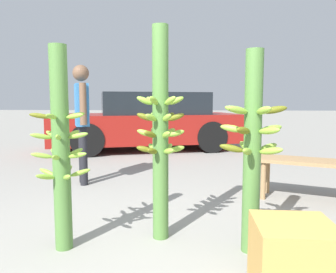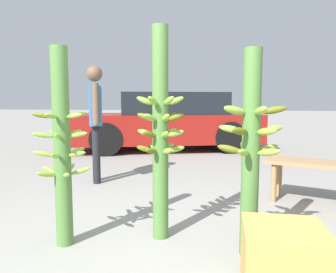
{
  "view_description": "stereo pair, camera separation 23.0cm",
  "coord_description": "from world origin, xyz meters",
  "px_view_note": "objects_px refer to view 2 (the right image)",
  "views": [
    {
      "loc": [
        0.33,
        -2.09,
        1.12
      ],
      "look_at": [
        0.12,
        0.53,
        0.84
      ],
      "focal_mm": 35.0,
      "sensor_mm": 36.0,
      "label": 1
    },
    {
      "loc": [
        0.56,
        -2.06,
        1.12
      ],
      "look_at": [
        0.12,
        0.53,
        0.84
      ],
      "focal_mm": 35.0,
      "sensor_mm": 36.0,
      "label": 2
    }
  ],
  "objects_px": {
    "vendor_person": "(95,112)",
    "produce_crate": "(284,266)",
    "banana_stalk_center": "(160,133)",
    "banana_stalk_right": "(251,149)",
    "market_bench": "(328,169)",
    "parked_car": "(167,122)",
    "banana_stalk_left": "(62,147)"
  },
  "relations": [
    {
      "from": "vendor_person",
      "to": "produce_crate",
      "type": "relative_size",
      "value": 3.64
    },
    {
      "from": "parked_car",
      "to": "banana_stalk_center",
      "type": "bearing_deg",
      "value": 172.3
    },
    {
      "from": "banana_stalk_center",
      "to": "market_bench",
      "type": "distance_m",
      "value": 2.02
    },
    {
      "from": "banana_stalk_center",
      "to": "vendor_person",
      "type": "bearing_deg",
      "value": 126.18
    },
    {
      "from": "produce_crate",
      "to": "banana_stalk_center",
      "type": "bearing_deg",
      "value": 137.43
    },
    {
      "from": "banana_stalk_right",
      "to": "produce_crate",
      "type": "distance_m",
      "value": 0.83
    },
    {
      "from": "vendor_person",
      "to": "parked_car",
      "type": "relative_size",
      "value": 0.35
    },
    {
      "from": "banana_stalk_center",
      "to": "parked_car",
      "type": "relative_size",
      "value": 0.37
    },
    {
      "from": "banana_stalk_right",
      "to": "market_bench",
      "type": "bearing_deg",
      "value": 54.98
    },
    {
      "from": "banana_stalk_center",
      "to": "parked_car",
      "type": "distance_m",
      "value": 5.11
    },
    {
      "from": "vendor_person",
      "to": "banana_stalk_left",
      "type": "bearing_deg",
      "value": 171.07
    },
    {
      "from": "market_bench",
      "to": "banana_stalk_left",
      "type": "bearing_deg",
      "value": -128.79
    },
    {
      "from": "banana_stalk_center",
      "to": "parked_car",
      "type": "bearing_deg",
      "value": 99.3
    },
    {
      "from": "banana_stalk_center",
      "to": "market_bench",
      "type": "relative_size",
      "value": 1.28
    },
    {
      "from": "banana_stalk_center",
      "to": "produce_crate",
      "type": "bearing_deg",
      "value": -42.57
    },
    {
      "from": "banana_stalk_right",
      "to": "market_bench",
      "type": "distance_m",
      "value": 1.65
    },
    {
      "from": "banana_stalk_center",
      "to": "banana_stalk_left",
      "type": "bearing_deg",
      "value": -160.28
    },
    {
      "from": "banana_stalk_left",
      "to": "produce_crate",
      "type": "bearing_deg",
      "value": -18.24
    },
    {
      "from": "market_bench",
      "to": "produce_crate",
      "type": "relative_size",
      "value": 3.05
    },
    {
      "from": "banana_stalk_left",
      "to": "vendor_person",
      "type": "relative_size",
      "value": 0.95
    },
    {
      "from": "market_bench",
      "to": "banana_stalk_right",
      "type": "bearing_deg",
      "value": -104.36
    },
    {
      "from": "market_bench",
      "to": "vendor_person",
      "type": "bearing_deg",
      "value": -170.8
    },
    {
      "from": "banana_stalk_left",
      "to": "market_bench",
      "type": "distance_m",
      "value": 2.74
    },
    {
      "from": "banana_stalk_right",
      "to": "produce_crate",
      "type": "xyz_separation_m",
      "value": [
        0.15,
        -0.58,
        -0.57
      ]
    },
    {
      "from": "banana_stalk_left",
      "to": "produce_crate",
      "type": "height_order",
      "value": "banana_stalk_left"
    },
    {
      "from": "banana_stalk_left",
      "to": "vendor_person",
      "type": "xyz_separation_m",
      "value": [
        -0.52,
        1.96,
        0.2
      ]
    },
    {
      "from": "parked_car",
      "to": "produce_crate",
      "type": "distance_m",
      "value": 6.06
    },
    {
      "from": "banana_stalk_right",
      "to": "banana_stalk_left",
      "type": "bearing_deg",
      "value": -177.26
    },
    {
      "from": "banana_stalk_center",
      "to": "produce_crate",
      "type": "height_order",
      "value": "banana_stalk_center"
    },
    {
      "from": "market_bench",
      "to": "parked_car",
      "type": "bearing_deg",
      "value": 142.57
    },
    {
      "from": "banana_stalk_center",
      "to": "banana_stalk_right",
      "type": "xyz_separation_m",
      "value": [
        0.7,
        -0.19,
        -0.09
      ]
    },
    {
      "from": "parked_car",
      "to": "banana_stalk_left",
      "type": "bearing_deg",
      "value": 164.12
    }
  ]
}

